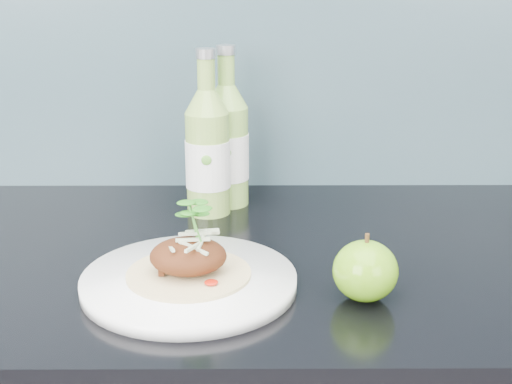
# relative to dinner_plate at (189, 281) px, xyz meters

# --- Properties ---
(dinner_plate) EXTENTS (0.26, 0.26, 0.02)m
(dinner_plate) POSITION_rel_dinner_plate_xyz_m (0.00, 0.00, 0.00)
(dinner_plate) COLOR white
(dinner_plate) RESTS_ON kitchen_counter
(pork_taco) EXTENTS (0.15, 0.15, 0.10)m
(pork_taco) POSITION_rel_dinner_plate_xyz_m (0.00, 0.00, 0.04)
(pork_taco) COLOR tan
(pork_taco) RESTS_ON dinner_plate
(green_apple) EXTENTS (0.08, 0.08, 0.08)m
(green_apple) POSITION_rel_dinner_plate_xyz_m (0.20, -0.03, 0.03)
(green_apple) COLOR #5B9910
(green_apple) RESTS_ON kitchen_counter
(cider_bottle_left) EXTENTS (0.08, 0.08, 0.25)m
(cider_bottle_left) POSITION_rel_dinner_plate_xyz_m (0.01, 0.26, 0.09)
(cider_bottle_left) COLOR #84AD48
(cider_bottle_left) RESTS_ON kitchen_counter
(cider_bottle_right) EXTENTS (0.09, 0.09, 0.25)m
(cider_bottle_right) POSITION_rel_dinner_plate_xyz_m (0.04, 0.31, 0.09)
(cider_bottle_right) COLOR #87B94D
(cider_bottle_right) RESTS_ON kitchen_counter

